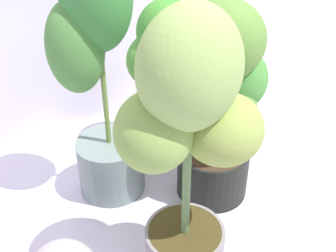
{
  "coord_description": "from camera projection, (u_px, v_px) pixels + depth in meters",
  "views": [
    {
      "loc": [
        -0.83,
        -0.87,
        1.16
      ],
      "look_at": [
        -0.16,
        0.21,
        0.31
      ],
      "focal_mm": 46.58,
      "sensor_mm": 36.0,
      "label": 1
    }
  ],
  "objects": [
    {
      "name": "potted_plant_back_left",
      "position": [
        97.0,
        74.0,
        1.45
      ],
      "size": [
        0.34,
        0.31,
        0.94
      ],
      "color": "slate",
      "rests_on": "ground"
    },
    {
      "name": "potted_plant_front_left",
      "position": [
        188.0,
        141.0,
        1.11
      ],
      "size": [
        0.45,
        0.32,
        0.87
      ],
      "color": "gray",
      "rests_on": "ground"
    },
    {
      "name": "ground_plane",
      "position": [
        234.0,
        209.0,
        1.62
      ],
      "size": [
        8.0,
        8.0,
        0.0
      ],
      "primitive_type": "plane",
      "color": "silver",
      "rests_on": "ground"
    },
    {
      "name": "potted_plant_center",
      "position": [
        217.0,
        96.0,
        1.47
      ],
      "size": [
        0.41,
        0.37,
        0.76
      ],
      "color": "black",
      "rests_on": "ground"
    },
    {
      "name": "potted_plant_back_center",
      "position": [
        163.0,
        66.0,
        1.73
      ],
      "size": [
        0.34,
        0.34,
        0.67
      ],
      "color": "#2D2618",
      "rests_on": "ground"
    }
  ]
}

